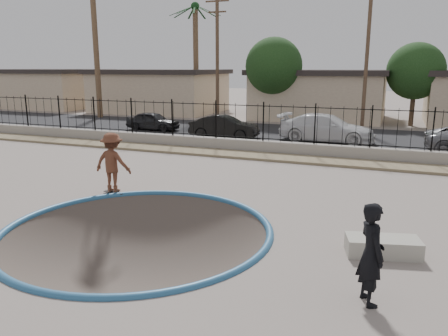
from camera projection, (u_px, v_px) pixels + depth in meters
ground at (271, 167)px, 23.34m from camera, size 120.00×120.00×2.20m
bowl_pit at (138, 231)px, 11.31m from camera, size 6.84×6.84×1.80m
coping_ring at (138, 231)px, 11.31m from camera, size 7.04×7.04×0.20m
rock_strip at (256, 156)px, 20.54m from camera, size 42.00×1.60×0.11m
retaining_wall at (263, 147)px, 21.48m from camera, size 42.00×0.45×0.60m
fence at (263, 122)px, 21.21m from camera, size 40.00×0.04×1.80m
street at (293, 134)px, 27.61m from camera, size 90.00×8.00×0.04m
house_west_far at (51, 88)px, 45.80m from camera, size 10.60×8.60×3.90m
house_west at (160, 90)px, 41.14m from camera, size 11.60×8.60×3.90m
house_center at (320, 94)px, 35.77m from camera, size 10.60×8.60×3.90m
palm_left at (94, 18)px, 34.62m from camera, size 2.30×2.30×11.30m
palm_mid at (196, 35)px, 36.02m from camera, size 2.30×2.30×9.30m
utility_pole_left at (217, 59)px, 30.51m from camera, size 1.70×0.24×9.00m
utility_pole_mid at (367, 53)px, 26.87m from camera, size 1.70×0.24×9.50m
street_tree_left at (274, 66)px, 33.18m from camera, size 4.32×4.32×6.36m
street_tree_mid at (416, 71)px, 30.58m from camera, size 3.96×3.96×5.83m
skater at (113, 165)px, 14.36m from camera, size 1.31×0.81×1.97m
skateboard at (114, 192)px, 14.57m from camera, size 0.81×0.29×0.07m
videographer at (371, 254)px, 7.67m from camera, size 0.71×0.81×1.87m
concrete_ledge at (383, 246)px, 9.82m from camera, size 1.72×1.07×0.40m
car_a at (153, 121)px, 28.87m from camera, size 3.58×1.46×1.22m
car_b at (224, 127)px, 25.66m from camera, size 4.12×1.68×1.33m
car_c at (327, 128)px, 24.36m from camera, size 5.42×2.51×1.53m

